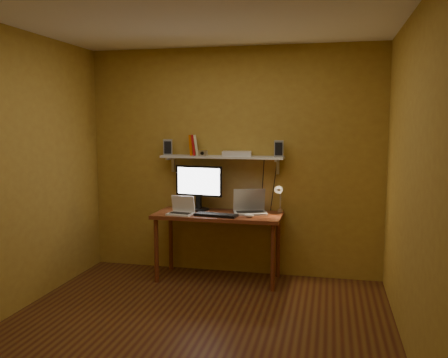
% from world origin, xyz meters
% --- Properties ---
extents(room, '(3.44, 3.24, 2.64)m').
position_xyz_m(room, '(0.00, 0.00, 1.30)').
color(room, brown).
rests_on(room, ground).
extents(desk, '(1.40, 0.60, 0.75)m').
position_xyz_m(desk, '(-0.09, 1.28, 0.66)').
color(desk, maroon).
rests_on(desk, ground).
extents(wall_shelf, '(1.40, 0.25, 0.21)m').
position_xyz_m(wall_shelf, '(-0.09, 1.47, 1.36)').
color(wall_shelf, silver).
rests_on(wall_shelf, room).
extents(monitor, '(0.56, 0.27, 0.51)m').
position_xyz_m(monitor, '(-0.36, 1.44, 1.04)').
color(monitor, black).
rests_on(monitor, desk).
extents(laptop, '(0.41, 0.35, 0.27)m').
position_xyz_m(laptop, '(0.24, 1.39, 0.82)').
color(laptop, gray).
rests_on(laptop, desk).
extents(netbook, '(0.29, 0.23, 0.20)m').
position_xyz_m(netbook, '(-0.47, 1.14, 0.81)').
color(netbook, white).
rests_on(netbook, desk).
extents(keyboard, '(0.48, 0.21, 0.02)m').
position_xyz_m(keyboard, '(-0.08, 1.13, 0.76)').
color(keyboard, black).
rests_on(keyboard, desk).
extents(mouse, '(0.12, 0.09, 0.04)m').
position_xyz_m(mouse, '(0.28, 1.15, 0.77)').
color(mouse, white).
rests_on(mouse, desk).
extents(desk_lamp, '(0.09, 0.23, 0.38)m').
position_xyz_m(desk_lamp, '(0.57, 1.41, 0.96)').
color(desk_lamp, silver).
rests_on(desk_lamp, desk).
extents(speaker_left, '(0.13, 0.13, 0.18)m').
position_xyz_m(speaker_left, '(-0.73, 1.46, 1.47)').
color(speaker_left, gray).
rests_on(speaker_left, wall_shelf).
extents(speaker_right, '(0.11, 0.11, 0.18)m').
position_xyz_m(speaker_right, '(0.55, 1.47, 1.46)').
color(speaker_right, gray).
rests_on(speaker_right, wall_shelf).
extents(books, '(0.16, 0.17, 0.23)m').
position_xyz_m(books, '(-0.43, 1.49, 1.49)').
color(books, '#B94C00').
rests_on(books, wall_shelf).
extents(shelf_camera, '(0.11, 0.06, 0.06)m').
position_xyz_m(shelf_camera, '(-0.30, 1.41, 1.41)').
color(shelf_camera, silver).
rests_on(shelf_camera, wall_shelf).
extents(router, '(0.35, 0.26, 0.05)m').
position_xyz_m(router, '(0.08, 1.48, 1.40)').
color(router, white).
rests_on(router, wall_shelf).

